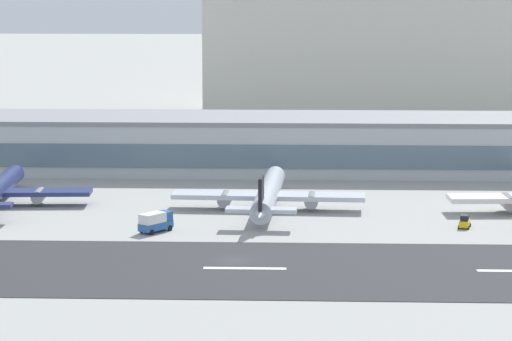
{
  "coord_description": "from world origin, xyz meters",
  "views": [
    {
      "loc": [
        9.49,
        -164.64,
        41.31
      ],
      "look_at": [
        1.43,
        44.81,
        6.05
      ],
      "focal_mm": 80.25,
      "sensor_mm": 36.0,
      "label": 1
    }
  ],
  "objects_px": {
    "airliner_black_tail_gate_1": "(268,195)",
    "service_box_truck_1": "(156,221)",
    "terminal_building": "(283,143)",
    "service_baggage_tug_0": "(465,222)",
    "distant_hotel_block": "(404,35)"
  },
  "relations": [
    {
      "from": "airliner_black_tail_gate_1",
      "to": "service_box_truck_1",
      "type": "distance_m",
      "value": 25.69
    },
    {
      "from": "terminal_building",
      "to": "service_box_truck_1",
      "type": "bearing_deg",
      "value": -107.99
    },
    {
      "from": "service_baggage_tug_0",
      "to": "service_box_truck_1",
      "type": "xyz_separation_m",
      "value": [
        -51.42,
        -5.12,
        0.74
      ]
    },
    {
      "from": "terminal_building",
      "to": "service_baggage_tug_0",
      "type": "height_order",
      "value": "terminal_building"
    },
    {
      "from": "terminal_building",
      "to": "distant_hotel_block",
      "type": "relative_size",
      "value": 1.31
    },
    {
      "from": "terminal_building",
      "to": "distant_hotel_block",
      "type": "distance_m",
      "value": 116.27
    },
    {
      "from": "service_baggage_tug_0",
      "to": "airliner_black_tail_gate_1",
      "type": "bearing_deg",
      "value": 82.99
    },
    {
      "from": "terminal_building",
      "to": "service_box_truck_1",
      "type": "distance_m",
      "value": 65.28
    },
    {
      "from": "terminal_building",
      "to": "distant_hotel_block",
      "type": "xyz_separation_m",
      "value": [
        35.45,
        109.21,
        18.34
      ]
    },
    {
      "from": "distant_hotel_block",
      "to": "service_baggage_tug_0",
      "type": "height_order",
      "value": "distant_hotel_block"
    },
    {
      "from": "terminal_building",
      "to": "airliner_black_tail_gate_1",
      "type": "distance_m",
      "value": 43.85
    },
    {
      "from": "terminal_building",
      "to": "service_box_truck_1",
      "type": "height_order",
      "value": "terminal_building"
    },
    {
      "from": "airliner_black_tail_gate_1",
      "to": "service_baggage_tug_0",
      "type": "distance_m",
      "value": 35.94
    },
    {
      "from": "terminal_building",
      "to": "service_baggage_tug_0",
      "type": "bearing_deg",
      "value": -61.16
    },
    {
      "from": "airliner_black_tail_gate_1",
      "to": "service_box_truck_1",
      "type": "bearing_deg",
      "value": 137.99
    }
  ]
}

